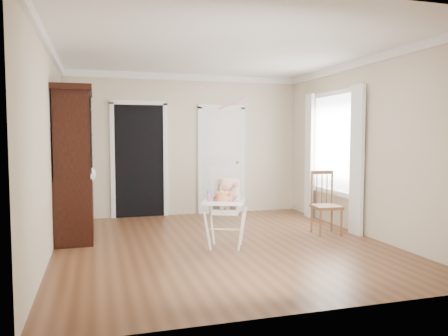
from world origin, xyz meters
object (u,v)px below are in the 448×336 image
object	(u,v)px
high_chair	(226,205)
sippy_cup	(209,195)
dining_chair	(326,205)
cake	(224,197)
china_cabinet	(74,164)

from	to	relation	value
high_chair	sippy_cup	distance (m)	0.28
high_chair	dining_chair	xyz separation A→B (m)	(1.73, 0.38, -0.13)
cake	sippy_cup	world-z (taller)	sippy_cup
cake	dining_chair	distance (m)	1.93
sippy_cup	dining_chair	distance (m)	2.03
dining_chair	sippy_cup	bearing A→B (deg)	-162.93
sippy_cup	china_cabinet	bearing A→B (deg)	145.79
cake	high_chair	bearing A→B (deg)	67.47
high_chair	china_cabinet	size ratio (longest dim) A/B	0.43
china_cabinet	dining_chair	size ratio (longest dim) A/B	2.27
china_cabinet	dining_chair	distance (m)	3.85
cake	sippy_cup	bearing A→B (deg)	129.05
cake	sippy_cup	xyz separation A→B (m)	(-0.15, 0.18, 0.00)
china_cabinet	dining_chair	world-z (taller)	china_cabinet
high_chair	cake	world-z (taller)	high_chair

